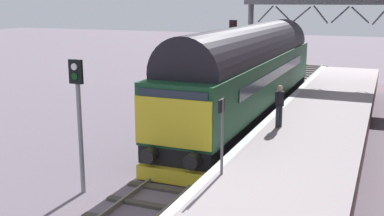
{
  "coord_description": "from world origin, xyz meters",
  "views": [
    {
      "loc": [
        6.1,
        -14.39,
        5.77
      ],
      "look_at": [
        0.2,
        -0.1,
        2.29
      ],
      "focal_mm": 44.44,
      "sensor_mm": 36.0,
      "label": 1
    }
  ],
  "objects_px": {
    "signal_post_mid": "(79,111)",
    "platform_number_sign": "(222,125)",
    "diesel_locomotive": "(248,72)",
    "signal_post_far": "(233,49)",
    "waiting_passenger": "(280,102)"
  },
  "relations": [
    {
      "from": "signal_post_mid",
      "to": "platform_number_sign",
      "type": "xyz_separation_m",
      "value": [
        4.27,
        0.63,
        -0.17
      ]
    },
    {
      "from": "signal_post_mid",
      "to": "signal_post_far",
      "type": "height_order",
      "value": "signal_post_far"
    },
    {
      "from": "diesel_locomotive",
      "to": "signal_post_mid",
      "type": "relative_size",
      "value": 4.32
    },
    {
      "from": "diesel_locomotive",
      "to": "signal_post_far",
      "type": "height_order",
      "value": "signal_post_far"
    },
    {
      "from": "signal_post_mid",
      "to": "platform_number_sign",
      "type": "bearing_deg",
      "value": 8.38
    },
    {
      "from": "signal_post_mid",
      "to": "platform_number_sign",
      "type": "height_order",
      "value": "signal_post_mid"
    },
    {
      "from": "signal_post_far",
      "to": "signal_post_mid",
      "type": "bearing_deg",
      "value": -90.0
    },
    {
      "from": "waiting_passenger",
      "to": "signal_post_far",
      "type": "bearing_deg",
      "value": 53.05
    },
    {
      "from": "signal_post_mid",
      "to": "waiting_passenger",
      "type": "xyz_separation_m",
      "value": [
        4.66,
        6.31,
        -0.6
      ]
    },
    {
      "from": "signal_post_far",
      "to": "platform_number_sign",
      "type": "relative_size",
      "value": 2.19
    },
    {
      "from": "platform_number_sign",
      "to": "waiting_passenger",
      "type": "xyz_separation_m",
      "value": [
        0.39,
        5.68,
        -0.43
      ]
    },
    {
      "from": "signal_post_mid",
      "to": "waiting_passenger",
      "type": "relative_size",
      "value": 2.51
    },
    {
      "from": "platform_number_sign",
      "to": "waiting_passenger",
      "type": "distance_m",
      "value": 5.71
    },
    {
      "from": "signal_post_mid",
      "to": "diesel_locomotive",
      "type": "bearing_deg",
      "value": 77.83
    },
    {
      "from": "diesel_locomotive",
      "to": "signal_post_far",
      "type": "relative_size",
      "value": 3.77
    }
  ]
}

